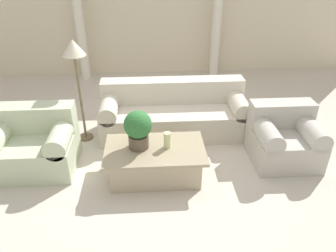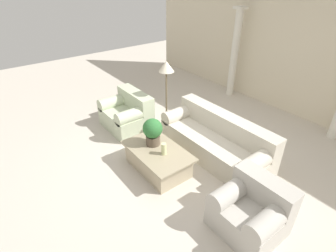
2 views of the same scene
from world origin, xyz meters
name	(u,v)px [view 1 (image 1 of 2)]	position (x,y,z in m)	size (l,w,h in m)	color
ground_plane	(161,152)	(0.00, 0.00, 0.00)	(16.00, 16.00, 0.00)	beige
wall_back	(153,1)	(0.00, 3.42, 1.60)	(10.00, 0.06, 3.20)	beige
sofa_long	(174,113)	(0.23, 0.63, 0.33)	(2.28, 0.85, 0.81)	beige
loveseat	(33,143)	(-1.73, -0.18, 0.35)	(1.10, 0.85, 0.81)	beige
coffee_table	(155,161)	(-0.10, -0.52, 0.22)	(1.28, 0.78, 0.42)	tan
potted_plant	(138,128)	(-0.30, -0.47, 0.70)	(0.35, 0.35, 0.51)	brown
pillar_candle	(167,140)	(0.06, -0.50, 0.53)	(0.09, 0.09, 0.21)	beige
floor_lamp	(74,57)	(-1.17, 0.49, 1.32)	(0.33, 0.33, 1.57)	brown
column_left	(80,24)	(-1.55, 3.10, 1.21)	(0.27, 0.27, 2.36)	silver
column_right	(217,22)	(1.35, 3.10, 1.21)	(0.27, 0.27, 2.36)	silver
armchair	(284,137)	(1.71, -0.24, 0.35)	(0.89, 0.81, 0.78)	#B7B2A8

